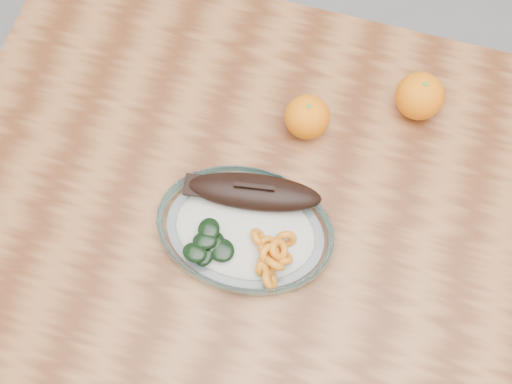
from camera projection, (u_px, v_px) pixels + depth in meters
ground at (295, 322)px, 1.66m from camera, size 3.00×3.00×0.00m
dining_table at (317, 255)px, 1.05m from camera, size 1.20×0.80×0.75m
plated_meal at (245, 228)px, 0.95m from camera, size 0.49×0.49×0.08m
orange_left at (307, 117)px, 0.99m from camera, size 0.07×0.07×0.07m
orange_right at (420, 96)px, 1.00m from camera, size 0.08×0.08×0.08m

